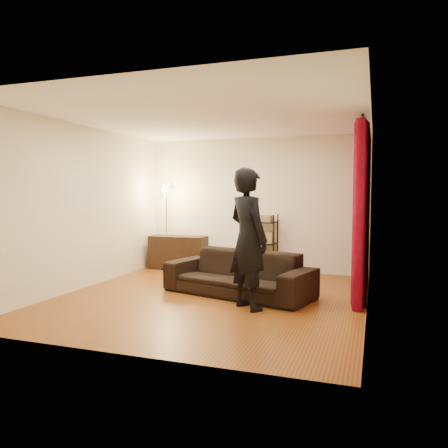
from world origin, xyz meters
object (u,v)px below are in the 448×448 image
at_px(floor_lamp, 167,227).
at_px(sofa, 238,273).
at_px(media_cabinet, 178,252).
at_px(wire_shelf, 262,244).
at_px(person, 248,239).
at_px(storage_boxes, 221,263).

bearing_deg(floor_lamp, sofa, -39.07).
bearing_deg(media_cabinet, wire_shelf, 2.13).
relative_size(wire_shelf, floor_lamp, 0.66).
height_order(wire_shelf, floor_lamp, floor_lamp).
xyz_separation_m(sofa, floor_lamp, (-2.08, 1.68, 0.55)).
height_order(person, media_cabinet, person).
distance_m(sofa, person, 1.02).
bearing_deg(floor_lamp, storage_boxes, 17.72).
height_order(storage_boxes, wire_shelf, wire_shelf).
bearing_deg(sofa, wire_shelf, 108.57).
distance_m(media_cabinet, wire_shelf, 1.79).
distance_m(wire_shelf, floor_lamp, 2.01).
height_order(person, wire_shelf, person).
bearing_deg(floor_lamp, media_cabinet, 40.37).
relative_size(media_cabinet, wire_shelf, 1.02).
xyz_separation_m(sofa, wire_shelf, (-0.12, 1.99, 0.24)).
height_order(media_cabinet, floor_lamp, floor_lamp).
bearing_deg(wire_shelf, sofa, -104.79).
bearing_deg(wire_shelf, floor_lamp, 170.83).
bearing_deg(person, sofa, -25.55).
distance_m(sofa, media_cabinet, 2.64).
bearing_deg(floor_lamp, person, -44.62).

